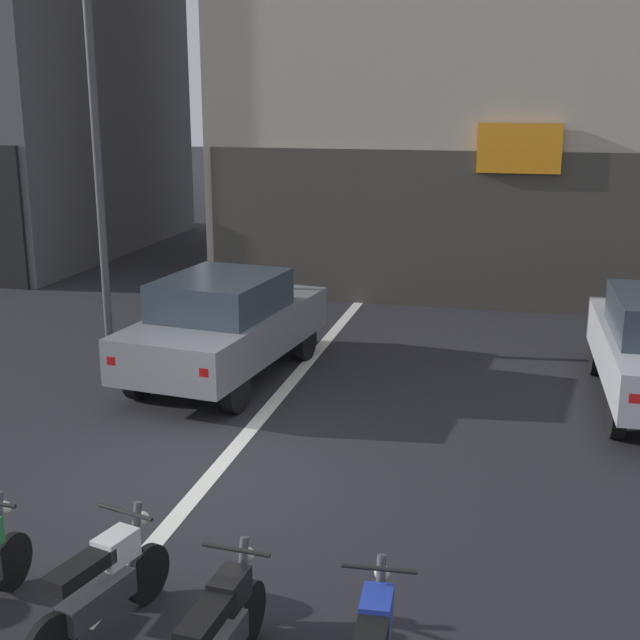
{
  "coord_description": "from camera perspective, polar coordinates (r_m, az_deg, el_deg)",
  "views": [
    {
      "loc": [
        3.38,
        -8.47,
        4.28
      ],
      "look_at": [
        0.8,
        2.0,
        1.4
      ],
      "focal_mm": 47.59,
      "sensor_mm": 36.0,
      "label": 1
    }
  ],
  "objects": [
    {
      "name": "ground_plane",
      "position": [
        10.07,
        -7.27,
        -10.32
      ],
      "size": [
        120.0,
        120.0,
        0.0
      ],
      "primitive_type": "plane",
      "color": "#232328"
    },
    {
      "name": "lane_centre_line",
      "position": [
        15.46,
        0.67,
        -1.11
      ],
      "size": [
        0.2,
        18.0,
        0.01
      ],
      "primitive_type": "cube",
      "color": "silver",
      "rests_on": "ground"
    },
    {
      "name": "motorcycle_white_row_left_mid",
      "position": [
        7.34,
        -14.46,
        -16.91
      ],
      "size": [
        0.59,
        1.64,
        0.98
      ],
      "color": "black",
      "rests_on": "ground"
    },
    {
      "name": "car_grey_crossing_near",
      "position": [
        13.04,
        -6.38,
        -0.22
      ],
      "size": [
        2.24,
        4.28,
        1.64
      ],
      "color": "black",
      "rests_on": "ground"
    },
    {
      "name": "motorcycle_black_row_centre",
      "position": [
        6.66,
        -6.74,
        -20.15
      ],
      "size": [
        0.55,
        1.67,
        0.98
      ],
      "color": "black",
      "rests_on": "ground"
    },
    {
      "name": "street_lamp",
      "position": [
        14.96,
        -14.98,
        13.98
      ],
      "size": [
        0.36,
        0.36,
        6.83
      ],
      "color": "#47474C",
      "rests_on": "ground"
    }
  ]
}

